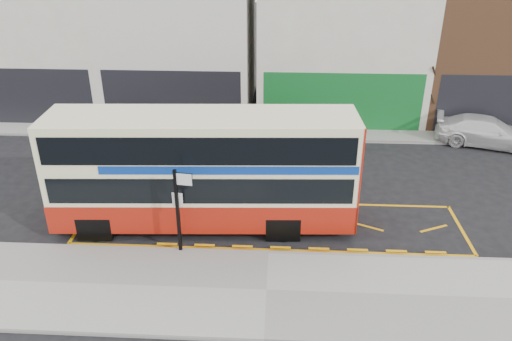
# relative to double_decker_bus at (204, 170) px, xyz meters

# --- Properties ---
(ground) EXTENTS (120.00, 120.00, 0.00)m
(ground) POSITION_rel_double_decker_bus_xyz_m (2.35, -1.51, -2.24)
(ground) COLOR black
(ground) RESTS_ON ground
(pavement) EXTENTS (40.00, 4.00, 0.15)m
(pavement) POSITION_rel_double_decker_bus_xyz_m (2.35, -3.81, -2.17)
(pavement) COLOR #A5A39C
(pavement) RESTS_ON ground
(kerb) EXTENTS (40.00, 0.15, 0.15)m
(kerb) POSITION_rel_double_decker_bus_xyz_m (2.35, -1.88, -2.17)
(kerb) COLOR gray
(kerb) RESTS_ON ground
(far_pavement) EXTENTS (50.00, 3.00, 0.15)m
(far_pavement) POSITION_rel_double_decker_bus_xyz_m (2.35, 9.49, -2.17)
(far_pavement) COLOR #A5A39C
(far_pavement) RESTS_ON ground
(road_markings) EXTENTS (14.00, 3.40, 0.01)m
(road_markings) POSITION_rel_double_decker_bus_xyz_m (2.35, 0.09, -2.24)
(road_markings) COLOR #F8AB0D
(road_markings) RESTS_ON ground
(terrace_far_left) EXTENTS (8.00, 8.01, 10.80)m
(terrace_far_left) POSITION_rel_double_decker_bus_xyz_m (-11.15, 13.48, 2.58)
(terrace_far_left) COLOR white
(terrace_far_left) RESTS_ON ground
(terrace_left) EXTENTS (8.00, 8.01, 11.80)m
(terrace_left) POSITION_rel_double_decker_bus_xyz_m (-3.15, 13.48, 3.08)
(terrace_left) COLOR silver
(terrace_left) RESTS_ON ground
(terrace_green_shop) EXTENTS (9.00, 8.01, 11.30)m
(terrace_green_shop) POSITION_rel_double_decker_bus_xyz_m (5.85, 13.48, 2.83)
(terrace_green_shop) COLOR white
(terrace_green_shop) RESTS_ON ground
(terrace_right) EXTENTS (9.00, 8.01, 10.30)m
(terrace_right) POSITION_rel_double_decker_bus_xyz_m (14.85, 13.48, 2.33)
(terrace_right) COLOR brown
(terrace_right) RESTS_ON ground
(double_decker_bus) EXTENTS (10.79, 2.99, 4.27)m
(double_decker_bus) POSITION_rel_double_decker_bus_xyz_m (0.00, 0.00, 0.00)
(double_decker_bus) COLOR #FCF6C0
(double_decker_bus) RESTS_ON ground
(bus_stop_post) EXTENTS (0.74, 0.18, 3.00)m
(bus_stop_post) POSITION_rel_double_decker_bus_xyz_m (-0.55, -1.91, -0.29)
(bus_stop_post) COLOR black
(bus_stop_post) RESTS_ON pavement
(car_silver) EXTENTS (4.44, 2.16, 1.46)m
(car_silver) POSITION_rel_double_decker_bus_xyz_m (-4.53, 7.97, -1.51)
(car_silver) COLOR #B0B0B5
(car_silver) RESTS_ON ground
(car_grey) EXTENTS (4.67, 1.73, 1.53)m
(car_grey) POSITION_rel_double_decker_bus_xyz_m (3.34, 7.27, -1.48)
(car_grey) COLOR #474A4F
(car_grey) RESTS_ON ground
(car_white) EXTENTS (5.29, 3.28, 1.43)m
(car_white) POSITION_rel_double_decker_bus_xyz_m (12.96, 8.10, -1.53)
(car_white) COLOR white
(car_white) RESTS_ON ground
(street_tree_right) EXTENTS (2.15, 2.15, 4.63)m
(street_tree_right) POSITION_rel_double_decker_bus_xyz_m (10.38, 10.16, 0.91)
(street_tree_right) COLOR #322616
(street_tree_right) RESTS_ON ground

